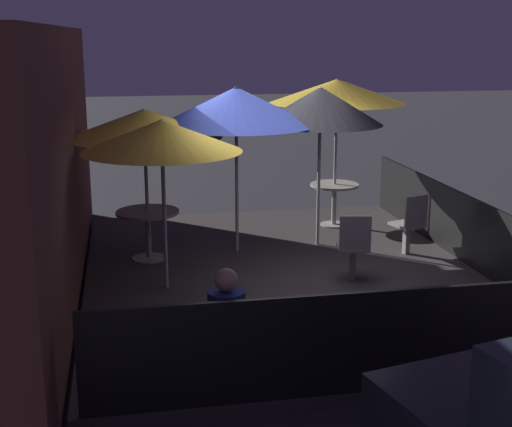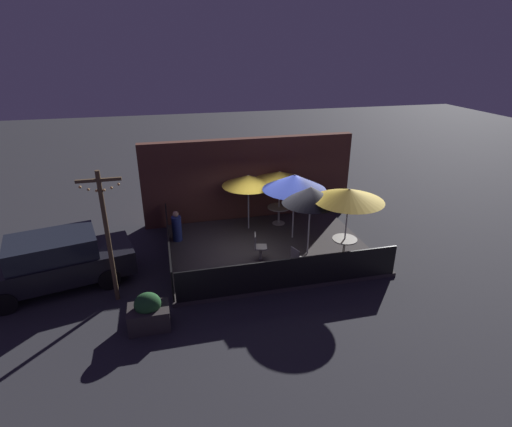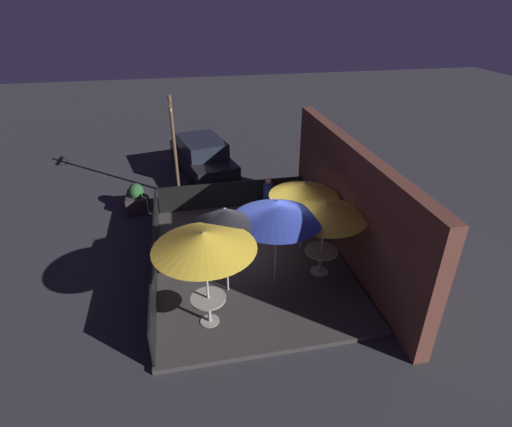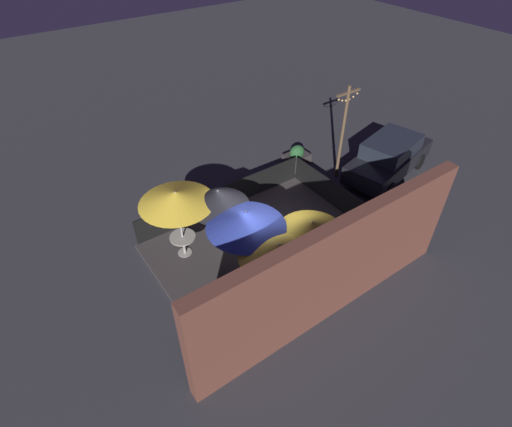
{
  "view_description": "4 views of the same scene",
  "coord_description": "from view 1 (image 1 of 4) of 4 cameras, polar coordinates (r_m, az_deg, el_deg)",
  "views": [
    {
      "loc": [
        -8.91,
        2.07,
        3.25
      ],
      "look_at": [
        -0.1,
        0.41,
        0.98
      ],
      "focal_mm": 50.0,
      "sensor_mm": 36.0,
      "label": 1
    },
    {
      "loc": [
        -3.31,
        -11.94,
        6.69
      ],
      "look_at": [
        -0.3,
        0.52,
        1.19
      ],
      "focal_mm": 28.0,
      "sensor_mm": 36.0,
      "label": 2
    },
    {
      "loc": [
        9.21,
        -1.67,
        6.78
      ],
      "look_at": [
        -0.43,
        0.28,
        1.37
      ],
      "focal_mm": 28.0,
      "sensor_mm": 36.0,
      "label": 3
    },
    {
      "loc": [
        5.55,
        7.31,
        9.26
      ],
      "look_at": [
        0.03,
        -0.52,
        1.27
      ],
      "focal_mm": 28.0,
      "sensor_mm": 36.0,
      "label": 4
    }
  ],
  "objects": [
    {
      "name": "dining_table_0",
      "position": [
        10.16,
        -8.65,
        -0.58
      ],
      "size": [
        0.89,
        0.89,
        0.71
      ],
      "color": "#9E998E",
      "rests_on": "patio_deck"
    },
    {
      "name": "patio_chair_1",
      "position": [
        9.24,
        7.83,
        -2.53
      ],
      "size": [
        0.47,
        0.47,
        0.9
      ],
      "rotation": [
        0.0,
        0.0,
        -0.2
      ],
      "color": "gray",
      "rests_on": "patio_deck"
    },
    {
      "name": "patio_umbrella_1",
      "position": [
        11.68,
        6.51,
        9.68
      ],
      "size": [
        2.21,
        2.21,
        2.42
      ],
      "color": "#B2B2B7",
      "rests_on": "patio_deck"
    },
    {
      "name": "fence_front",
      "position": [
        10.4,
        16.4,
        -1.16
      ],
      "size": [
        6.61,
        0.05,
        0.95
      ],
      "color": "black",
      "rests_on": "patio_deck"
    },
    {
      "name": "patio_chair_0",
      "position": [
        10.49,
        12.24,
        -0.71
      ],
      "size": [
        0.5,
        0.5,
        0.9
      ],
      "rotation": [
        0.0,
        0.0,
        0.32
      ],
      "color": "gray",
      "rests_on": "patio_deck"
    },
    {
      "name": "patio_umbrella_2",
      "position": [
        10.53,
        5.17,
        8.57
      ],
      "size": [
        1.84,
        1.84,
        2.38
      ],
      "color": "#B2B2B7",
      "rests_on": "patio_deck"
    },
    {
      "name": "ground_plane",
      "position": [
        9.71,
        2.3,
        -5.35
      ],
      "size": [
        60.0,
        60.0,
        0.0
      ],
      "primitive_type": "plane",
      "color": "#2D2D33"
    },
    {
      "name": "patio_umbrella_0",
      "position": [
        9.91,
        -8.94,
        7.13
      ],
      "size": [
        2.14,
        2.14,
        2.13
      ],
      "color": "#B2B2B7",
      "rests_on": "patio_deck"
    },
    {
      "name": "patio_umbrella_4",
      "position": [
        8.68,
        -7.55,
        6.18
      ],
      "size": [
        1.95,
        1.95,
        2.13
      ],
      "color": "#B2B2B7",
      "rests_on": "patio_deck"
    },
    {
      "name": "patron_0",
      "position": [
        6.49,
        -2.35,
        -9.65
      ],
      "size": [
        0.4,
        0.4,
        1.13
      ],
      "rotation": [
        0.0,
        0.0,
        2.96
      ],
      "color": "navy",
      "rests_on": "patio_deck"
    },
    {
      "name": "dining_table_1",
      "position": [
        11.93,
        6.29,
        1.66
      ],
      "size": [
        0.81,
        0.81,
        0.71
      ],
      "color": "#9E998E",
      "rests_on": "patio_deck"
    },
    {
      "name": "patio_deck",
      "position": [
        9.69,
        2.31,
        -5.02
      ],
      "size": [
        6.81,
        5.27,
        0.12
      ],
      "color": "#383333",
      "rests_on": "ground_plane"
    },
    {
      "name": "fence_side_left",
      "position": [
        6.49,
        9.1,
        -10.1
      ],
      "size": [
        0.05,
        5.07,
        0.95
      ],
      "color": "black",
      "rests_on": "patio_deck"
    },
    {
      "name": "building_wall",
      "position": [
        9.08,
        -15.54,
        3.65
      ],
      "size": [
        8.41,
        0.36,
        3.33
      ],
      "color": "brown",
      "rests_on": "ground_plane"
    },
    {
      "name": "patio_umbrella_3",
      "position": [
        10.15,
        -1.59,
        8.57
      ],
      "size": [
        2.23,
        2.23,
        2.4
      ],
      "color": "#B2B2B7",
      "rests_on": "patio_deck"
    }
  ]
}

